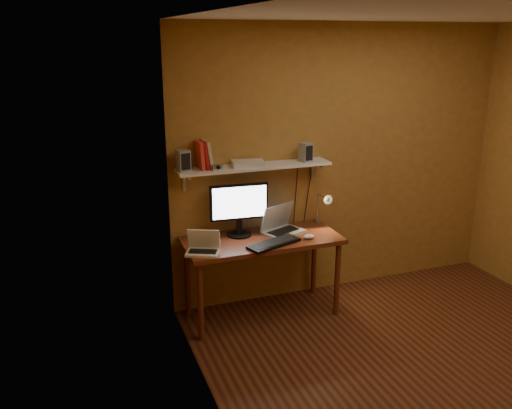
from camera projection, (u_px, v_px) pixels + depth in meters
name	position (u px, v px, depth m)	size (l,w,h in m)	color
room	(452.00, 210.00, 3.81)	(3.44, 3.24, 2.64)	brown
desk	(262.00, 247.00, 4.83)	(1.40, 0.60, 0.75)	maroon
wall_shelf	(255.00, 167.00, 4.80)	(1.40, 0.25, 0.21)	white
monitor	(239.00, 207.00, 4.80)	(0.53, 0.24, 0.48)	black
laptop	(280.00, 225.00, 4.95)	(0.42, 0.37, 0.26)	gray
netbook	(203.00, 246.00, 4.48)	(0.33, 0.29, 0.20)	silver
keyboard	(274.00, 244.00, 4.65)	(0.49, 0.16, 0.03)	black
mouse	(309.00, 237.00, 4.80)	(0.10, 0.07, 0.04)	silver
desk_lamp	(323.00, 204.00, 5.08)	(0.09, 0.23, 0.38)	silver
speaker_left	(183.00, 161.00, 4.56)	(0.10, 0.10, 0.18)	gray
speaker_right	(306.00, 152.00, 4.91)	(0.09, 0.09, 0.17)	gray
books	(204.00, 155.00, 4.63)	(0.13, 0.17, 0.25)	red
shelf_camera	(217.00, 167.00, 4.60)	(0.10, 0.05, 0.06)	silver
router	(248.00, 163.00, 4.76)	(0.28, 0.19, 0.05)	silver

